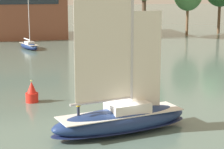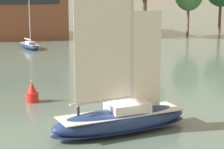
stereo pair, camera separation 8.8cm
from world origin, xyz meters
The scene contains 4 objects.
ground_plane centered at (0.00, 0.00, 0.00)m, with size 400.00×400.00×0.00m, color slate.
sailboat_main centered at (0.02, 0.00, 1.19)m, with size 11.55×5.53×15.29m.
sailboat_moored_mid_channel centered at (-4.78, 45.42, 0.60)m, with size 3.71×6.63×8.81m.
channel_buoy centered at (-6.12, 10.23, 0.86)m, with size 1.20×1.20×2.16m.
Camera 2 is at (-7.79, -30.59, 11.06)m, focal length 70.00 mm.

